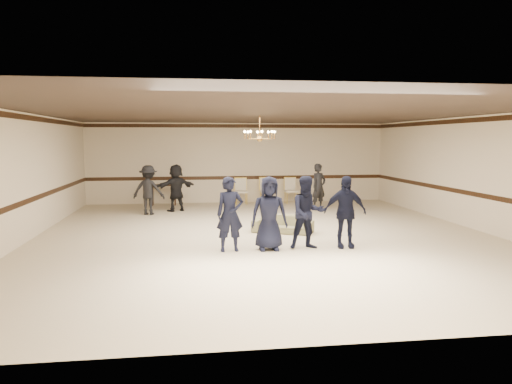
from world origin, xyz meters
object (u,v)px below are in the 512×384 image
Objects in this scene: adult_mid at (176,188)px; banquet_chair_left at (241,191)px; boy_a at (230,214)px; banquet_chair_mid at (266,191)px; boy_b at (269,213)px; boy_c at (307,213)px; boy_d at (345,212)px; chandelier at (260,127)px; console_table at (164,195)px; adult_right at (319,187)px; banquet_chair_right at (291,191)px; settee at (283,224)px; adult_left at (148,190)px.

adult_mid is 1.64× the size of banquet_chair_left.
boy_a reaches higher than banquet_chair_mid.
boy_c is (0.90, 0.00, 0.00)m from boy_b.
boy_a and boy_b have the same top height.
boy_d is at bearing 2.48° from boy_b.
banquet_chair_mid is (1.00, 0.00, 0.00)m from banquet_chair_left.
chandelier is 0.97× the size of console_table.
adult_right is at bearing 51.93° from chandelier.
console_table is (-5.00, 0.20, -0.10)m from banquet_chair_right.
boy_d reaches higher than adult_right.
console_table is (-3.50, 6.16, 0.17)m from settee.
banquet_chair_mid is (2.12, 7.99, -0.34)m from boy_a.
chandelier is at bearing -155.47° from adult_right.
boy_b is at bearing -93.36° from banquet_chair_left.
adult_mid is 2.92m from banquet_chair_left.
boy_a is at bearing 124.55° from adult_left.
settee is at bearing 96.28° from adult_mid.
boy_b is at bearing -106.84° from banquet_chair_right.
boy_b is 1.66× the size of banquet_chair_right.
chandelier is 0.55× the size of boy_b.
adult_mid is at bearing -128.90° from adult_left.
settee is (0.72, 2.03, -0.61)m from boy_b.
chandelier is 3.56m from boy_a.
adult_right is at bearing 53.53° from boy_a.
adult_mid is at bearing 148.47° from settee.
adult_mid is at bearing 148.11° from adult_right.
boy_b is 1.00× the size of boy_d.
console_table is at bearing -100.50° from adult_mid.
boy_a is at bearing -177.52° from boy_b.
console_table is (-5.61, 2.09, -0.43)m from adult_right.
adult_mid is (-2.27, 6.51, -0.01)m from boy_b.
boy_b is 1.01× the size of adult_right.
boy_b reaches higher than banquet_chair_right.
boy_b is 6.61m from adult_left.
banquet_chair_left is at bearing -176.57° from adult_mid.
banquet_chair_right is 1.06× the size of console_table.
console_table is (-2.96, 5.48, -2.47)m from chandelier.
adult_mid is (-3.17, 6.51, -0.01)m from boy_c.
adult_left is (-4.97, 5.81, -0.01)m from boy_d.
boy_c reaches higher than adult_mid.
boy_c reaches higher than adult_left.
boy_a reaches higher than adult_right.
banquet_chair_left is at bearing -133.94° from adult_left.
banquet_chair_left is at bearing 77.00° from boy_a.
banquet_chair_mid is at bearing 70.12° from boy_a.
boy_b is 0.90m from boy_c.
banquet_chair_left and banquet_chair_mid have the same top height.
adult_left is (-4.07, 5.81, -0.01)m from boy_c.
settee is (-0.18, 2.03, -0.61)m from boy_c.
boy_b and boy_c have the same top height.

